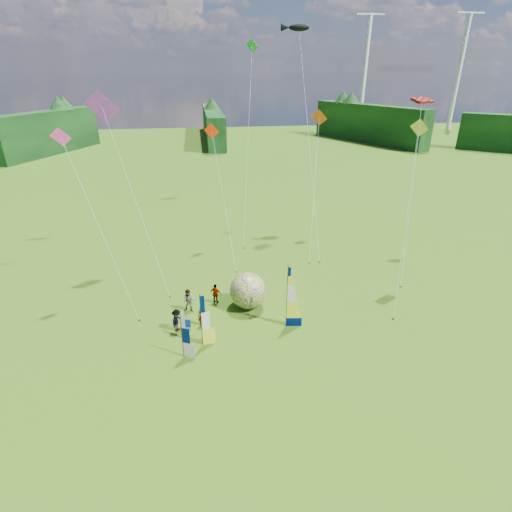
{
  "coord_description": "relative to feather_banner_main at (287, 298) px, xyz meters",
  "views": [
    {
      "loc": [
        -4.36,
        -19.18,
        16.54
      ],
      "look_at": [
        -1.0,
        4.0,
        5.5
      ],
      "focal_mm": 28.0,
      "sensor_mm": 36.0,
      "label": 1
    }
  ],
  "objects": [
    {
      "name": "spectator_d",
      "position": [
        -4.73,
        3.78,
        -1.51
      ],
      "size": [
        1.04,
        0.81,
        1.65
      ],
      "primitive_type": "imported",
      "rotation": [
        0.0,
        0.0,
        2.65
      ],
      "color": "#66594C",
      "rests_on": "ground"
    },
    {
      "name": "side_banner_left",
      "position": [
        -5.87,
        -1.33,
        -0.45
      ],
      "size": [
        1.04,
        0.21,
        3.76
      ],
      "primitive_type": null,
      "rotation": [
        0.0,
        0.0,
        0.11
      ],
      "color": "#F5F624",
      "rests_on": "ground"
    },
    {
      "name": "treeline_ring",
      "position": [
        -1.1,
        -3.72,
        1.67
      ],
      "size": [
        210.0,
        210.0,
        8.0
      ],
      "primitive_type": null,
      "color": "#225B20",
      "rests_on": "ground"
    },
    {
      "name": "spectator_a",
      "position": [
        -5.84,
        0.9,
        -1.55
      ],
      "size": [
        0.58,
        0.39,
        1.58
      ],
      "primitive_type": "imported",
      "rotation": [
        0.0,
        0.0,
        -0.02
      ],
      "color": "#66594C",
      "rests_on": "ground"
    },
    {
      "name": "kite_parafoil",
      "position": [
        9.57,
        3.12,
        5.8
      ],
      "size": [
        10.16,
        12.37,
        16.27
      ],
      "primitive_type": null,
      "rotation": [
        0.0,
        0.0,
        0.33
      ],
      "color": "red",
      "rests_on": "ground"
    },
    {
      "name": "kite_whale",
      "position": [
        5.35,
        15.78,
        8.49
      ],
      "size": [
        4.0,
        15.42,
        21.64
      ],
      "primitive_type": null,
      "rotation": [
        0.0,
        0.0,
        -0.07
      ],
      "color": "black",
      "rests_on": "ground"
    },
    {
      "name": "feather_banner_main",
      "position": [
        0.0,
        0.0,
        0.0
      ],
      "size": [
        1.27,
        0.27,
        4.67
      ],
      "primitive_type": null,
      "rotation": [
        0.0,
        0.0,
        -0.13
      ],
      "color": "#00104D",
      "rests_on": "ground"
    },
    {
      "name": "camp_chair",
      "position": [
        -6.93,
        0.11,
        -1.85
      ],
      "size": [
        0.65,
        0.65,
        0.97
      ],
      "primitive_type": null,
      "rotation": [
        0.0,
        0.0,
        -0.17
      ],
      "color": "#0C234E",
      "rests_on": "ground"
    },
    {
      "name": "small_kite_green",
      "position": [
        -0.27,
        18.74,
        7.56
      ],
      "size": [
        8.46,
        12.95,
        19.78
      ],
      "primitive_type": null,
      "rotation": [
        0.0,
        0.0,
        -0.36
      ],
      "color": "green",
      "rests_on": "ground"
    },
    {
      "name": "small_kite_orange",
      "position": [
        5.59,
        13.75,
        4.38
      ],
      "size": [
        6.65,
        11.72,
        13.43
      ],
      "primitive_type": null,
      "rotation": [
        0.0,
        0.0,
        -0.13
      ],
      "color": "#DF4D0C",
      "rests_on": "ground"
    },
    {
      "name": "turbine_left",
      "position": [
        68.9,
        91.28,
        12.67
      ],
      "size": [
        8.0,
        1.2,
        30.0
      ],
      "primitive_type": null,
      "color": "silver",
      "rests_on": "ground"
    },
    {
      "name": "spectator_c",
      "position": [
        -7.56,
        0.53,
        -1.49
      ],
      "size": [
        0.82,
        1.16,
        1.69
      ],
      "primitive_type": "imported",
      "rotation": [
        0.0,
        0.0,
        1.15
      ],
      "color": "#66594C",
      "rests_on": "ground"
    },
    {
      "name": "ground",
      "position": [
        -1.1,
        -3.72,
        -2.33
      ],
      "size": [
        220.0,
        220.0,
        0.0
      ],
      "primitive_type": "plane",
      "color": "#538413",
      "rests_on": "ground"
    },
    {
      "name": "small_kite_yellow",
      "position": [
        12.64,
        8.17,
        4.18
      ],
      "size": [
        8.91,
        12.16,
        13.03
      ],
      "primitive_type": null,
      "rotation": [
        0.0,
        0.0,
        -0.21
      ],
      "color": "yellow",
      "rests_on": "ground"
    },
    {
      "name": "small_kite_red",
      "position": [
        -3.33,
        12.44,
        3.89
      ],
      "size": [
        7.25,
        10.69,
        12.45
      ],
      "primitive_type": null,
      "rotation": [
        0.0,
        0.0,
        0.38
      ],
      "color": "red",
      "rests_on": "ground"
    },
    {
      "name": "bol_inflatable",
      "position": [
        -2.34,
        2.94,
        -0.95
      ],
      "size": [
        3.6,
        3.6,
        2.77
      ],
      "primitive_type": "sphere",
      "rotation": [
        0.0,
        0.0,
        -0.39
      ],
      "color": "navy",
      "rests_on": "ground"
    },
    {
      "name": "small_kite_pink",
      "position": [
        -12.57,
        4.69,
        4.34
      ],
      "size": [
        8.98,
        9.31,
        13.36
      ],
      "primitive_type": null,
      "rotation": [
        0.0,
        0.0,
        0.41
      ],
      "color": "#FF3AA4",
      "rests_on": "ground"
    },
    {
      "name": "kite_rainbow_delta",
      "position": [
        -10.56,
        8.79,
        5.63
      ],
      "size": [
        11.62,
        13.51,
        15.92
      ],
      "primitive_type": null,
      "rotation": [
        0.0,
        0.0,
        0.28
      ],
      "color": "#FF4E24",
      "rests_on": "ground"
    },
    {
      "name": "side_banner_far",
      "position": [
        -7.09,
        -2.33,
        -0.68
      ],
      "size": [
        0.93,
        0.5,
        3.32
      ],
      "primitive_type": null,
      "rotation": [
        0.0,
        0.0,
        -0.43
      ],
      "color": "white",
      "rests_on": "ground"
    },
    {
      "name": "spectator_b",
      "position": [
        -6.76,
        2.88,
        -1.4
      ],
      "size": [
        0.98,
        0.65,
        1.86
      ],
      "primitive_type": "imported",
      "rotation": [
        0.0,
        0.0,
        -0.24
      ],
      "color": "#66594C",
      "rests_on": "ground"
    },
    {
      "name": "turbine_right",
      "position": [
        43.9,
        98.28,
        12.67
      ],
      "size": [
        8.0,
        1.2,
        30.0
      ],
      "primitive_type": null,
      "color": "silver",
      "rests_on": "ground"
    }
  ]
}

